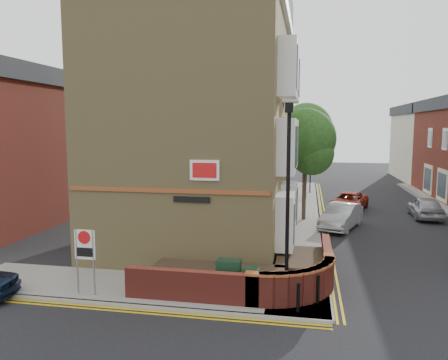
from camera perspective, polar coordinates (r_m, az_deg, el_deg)
ground at (r=13.85m, az=0.88°, el=-17.31°), size 120.00×120.00×0.00m
pavement_corner at (r=16.07m, az=-10.88°, el=-13.68°), size 13.00×3.00×0.12m
pavement_main at (r=28.99m, az=10.38°, el=-4.36°), size 2.00×32.00×0.12m
kerb_side at (r=14.79m, az=-13.12°, el=-15.61°), size 13.00×0.15×0.12m
kerb_main_near at (r=29.00m, az=12.36°, el=-4.41°), size 0.15×32.00×0.12m
yellow_lines_side at (r=14.60m, az=-13.53°, el=-16.16°), size 13.00×0.28×0.01m
yellow_lines_main at (r=29.01m, az=12.85°, el=-4.52°), size 0.28×32.00×0.01m
corner_building at (r=21.05m, az=-2.94°, el=8.40°), size 8.95×10.40×13.60m
garden_wall at (r=16.13m, az=2.48°, el=-13.71°), size 6.80×6.00×1.20m
lamppost at (r=13.85m, az=8.32°, el=-2.87°), size 0.25×0.50×6.30m
utility_cabinet_large at (r=14.82m, az=0.61°, el=-12.65°), size 0.80×0.45×1.20m
utility_cabinet_small at (r=14.44m, az=3.61°, el=-13.40°), size 0.55×0.40×1.10m
bollard_near at (r=13.82m, az=9.67°, el=-14.90°), size 0.11×0.11×0.90m
bollard_far at (r=14.57m, az=12.17°, el=-13.78°), size 0.11×0.11×0.90m
zone_sign at (r=15.34m, az=-17.70°, el=-8.67°), size 0.72×0.07×2.20m
far_terrace_cream at (r=51.94m, az=24.73°, el=4.51°), size 5.40×12.40×8.00m
tree_near at (r=26.50m, az=10.55°, el=4.70°), size 3.64×3.65×6.70m
tree_mid at (r=34.48m, az=10.68°, el=6.01°), size 4.03×4.03×7.42m
tree_far at (r=42.49m, az=10.74°, el=5.78°), size 3.81×3.81×7.00m
traffic_light_assembly at (r=37.55m, az=11.24°, el=2.38°), size 0.20×0.16×4.20m
silver_car_near at (r=25.47m, az=15.06°, el=-4.60°), size 2.81×4.47×1.39m
red_car_main at (r=31.16m, az=15.98°, el=-2.71°), size 3.21×4.75×1.21m
silver_car_far at (r=30.17m, az=24.84°, el=-3.25°), size 1.74×4.07×1.37m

